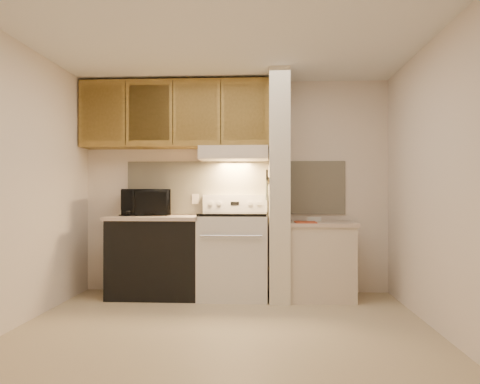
{
  "coord_description": "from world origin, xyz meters",
  "views": [
    {
      "loc": [
        0.35,
        -4.08,
        1.16
      ],
      "look_at": [
        0.1,
        0.75,
        1.18
      ],
      "focal_mm": 35.0,
      "sensor_mm": 36.0,
      "label": 1
    }
  ],
  "objects": [
    {
      "name": "spoon_rest",
      "position": [
        -1.2,
        1.16,
        0.92
      ],
      "size": [
        0.22,
        0.14,
        0.01
      ],
      "primitive_type": "cube",
      "rotation": [
        0.0,
        0.0,
        -0.37
      ],
      "color": "black",
      "rests_on": "left_countertop"
    },
    {
      "name": "cab_door_a",
      "position": [
        -1.51,
        1.17,
        2.08
      ],
      "size": [
        0.46,
        0.01,
        0.63
      ],
      "primitive_type": "cube",
      "color": "olive",
      "rests_on": "upper_cabinets"
    },
    {
      "name": "knife_handle_d",
      "position": [
        0.38,
        1.19,
        1.37
      ],
      "size": [
        0.02,
        0.02,
        0.1
      ],
      "primitive_type": "cylinder",
      "color": "black",
      "rests_on": "knife_strip"
    },
    {
      "name": "knife_blade_b",
      "position": [
        0.38,
        1.03,
        1.21
      ],
      "size": [
        0.01,
        0.04,
        0.18
      ],
      "primitive_type": "cube",
      "color": "silver",
      "rests_on": "knife_strip"
    },
    {
      "name": "hood_lip",
      "position": [
        0.0,
        1.07,
        1.58
      ],
      "size": [
        0.78,
        0.04,
        0.06
      ],
      "primitive_type": "cube",
      "color": "beige",
      "rests_on": "range_hood"
    },
    {
      "name": "right_countertop",
      "position": [
        0.97,
        1.15,
        0.83
      ],
      "size": [
        0.74,
        0.64,
        0.04
      ],
      "primitive_type": "cube",
      "color": "beige",
      "rests_on": "right_cab_base"
    },
    {
      "name": "backsplash",
      "position": [
        0.0,
        1.49,
        1.24
      ],
      "size": [
        2.6,
        0.02,
        0.63
      ],
      "primitive_type": "cube",
      "color": "beige",
      "rests_on": "wall_back"
    },
    {
      "name": "oven_window",
      "position": [
        0.0,
        0.84,
        0.5
      ],
      "size": [
        0.5,
        0.01,
        0.3
      ],
      "primitive_type": "cube",
      "color": "black",
      "rests_on": "range_body"
    },
    {
      "name": "wall_back",
      "position": [
        0.0,
        1.5,
        1.25
      ],
      "size": [
        3.6,
        2.5,
        0.02
      ],
      "primitive_type": "cube",
      "rotation": [
        1.57,
        0.0,
        0.0
      ],
      "color": "white",
      "rests_on": "floor"
    },
    {
      "name": "floor",
      "position": [
        0.0,
        0.0,
        0.0
      ],
      "size": [
        3.6,
        3.6,
        0.0
      ],
      "primitive_type": "plane",
      "color": "#C9B58E",
      "rests_on": "ground"
    },
    {
      "name": "upper_cabinets",
      "position": [
        -0.69,
        1.32,
        2.08
      ],
      "size": [
        2.18,
        0.33,
        0.77
      ],
      "primitive_type": "cube",
      "color": "olive",
      "rests_on": "wall_back"
    },
    {
      "name": "left_countertop",
      "position": [
        -0.88,
        1.17,
        0.89
      ],
      "size": [
        1.04,
        0.67,
        0.04
      ],
      "primitive_type": "cube",
      "color": "beige",
      "rests_on": "dishwasher_front"
    },
    {
      "name": "knife_strip",
      "position": [
        0.39,
        1.1,
        1.32
      ],
      "size": [
        0.02,
        0.42,
        0.04
      ],
      "primitive_type": "cube",
      "color": "black",
      "rests_on": "partition_pillar"
    },
    {
      "name": "cab_door_b",
      "position": [
        -0.96,
        1.17,
        2.08
      ],
      "size": [
        0.46,
        0.01,
        0.63
      ],
      "primitive_type": "cube",
      "color": "olive",
      "rests_on": "upper_cabinets"
    },
    {
      "name": "pillar_trim",
      "position": [
        0.39,
        1.15,
        1.3
      ],
      "size": [
        0.01,
        0.7,
        0.04
      ],
      "primitive_type": "cube",
      "color": "olive",
      "rests_on": "partition_pillar"
    },
    {
      "name": "range_backguard",
      "position": [
        0.0,
        1.44,
        1.05
      ],
      "size": [
        0.76,
        0.08,
        0.2
      ],
      "primitive_type": "cube",
      "color": "silver",
      "rests_on": "range_body"
    },
    {
      "name": "range_knob_left_outer",
      "position": [
        -0.28,
        1.4,
        1.05
      ],
      "size": [
        0.05,
        0.02,
        0.05
      ],
      "primitive_type": "cylinder",
      "rotation": [
        1.57,
        0.0,
        0.0
      ],
      "color": "silver",
      "rests_on": "range_backguard"
    },
    {
      "name": "cab_door_d",
      "position": [
        0.13,
        1.17,
        2.08
      ],
      "size": [
        0.46,
        0.01,
        0.63
      ],
      "primitive_type": "cube",
      "color": "olive",
      "rests_on": "upper_cabinets"
    },
    {
      "name": "cab_door_c",
      "position": [
        -0.42,
        1.17,
        2.08
      ],
      "size": [
        0.46,
        0.01,
        0.63
      ],
      "primitive_type": "cube",
      "color": "olive",
      "rests_on": "upper_cabinets"
    },
    {
      "name": "knife_handle_a",
      "position": [
        0.38,
        0.94,
        1.37
      ],
      "size": [
        0.02,
        0.02,
        0.1
      ],
      "primitive_type": "cylinder",
      "color": "black",
      "rests_on": "knife_strip"
    },
    {
      "name": "range_knob_right_outer",
      "position": [
        0.28,
        1.4,
        1.05
      ],
      "size": [
        0.05,
        0.02,
        0.05
      ],
      "primitive_type": "cylinder",
      "rotation": [
        1.57,
        0.0,
        0.0
      ],
      "color": "silver",
      "rests_on": "range_backguard"
    },
    {
      "name": "teal_jar",
      "position": [
        -0.83,
        1.39,
        0.96
      ],
      "size": [
        0.09,
        0.09,
        0.1
      ],
      "primitive_type": "cylinder",
      "rotation": [
        0.0,
        0.0,
        -0.04
      ],
      "color": "#206967",
      "rests_on": "left_countertop"
    },
    {
      "name": "cab_gap_c",
      "position": [
        -0.14,
        1.16,
        2.08
      ],
      "size": [
        0.01,
        0.01,
        0.73
      ],
      "primitive_type": "cube",
      "color": "black",
      "rests_on": "upper_cabinets"
    },
    {
      "name": "red_folder",
      "position": [
        0.79,
        1.0,
        0.86
      ],
      "size": [
        0.23,
        0.31,
        0.01
      ],
      "primitive_type": "cube",
      "rotation": [
        0.0,
        0.0,
        0.01
      ],
      "color": "#B14124",
      "rests_on": "right_countertop"
    },
    {
      "name": "knife_handle_e",
      "position": [
        0.38,
        1.27,
        1.37
      ],
      "size": [
        0.02,
        0.02,
        0.1
      ],
      "primitive_type": "cylinder",
      "color": "black",
      "rests_on": "knife_strip"
    },
    {
      "name": "knife_blade_a",
      "position": [
        0.38,
        0.94,
        1.22
      ],
      "size": [
        0.01,
        0.03,
        0.16
      ],
      "primitive_type": "cube",
      "color": "silver",
      "rests_on": "knife_strip"
    },
    {
      "name": "knife_blade_c",
      "position": [
        0.38,
        1.11,
        1.2
      ],
      "size": [
        0.01,
        0.04,
        0.2
      ],
      "primitive_type": "cube",
      "color": "silver",
      "rests_on": "knife_strip"
    },
    {
      "name": "microwave",
      "position": [
        -1.04,
        1.31,
        1.06
      ],
      "size": [
        0.64,
        0.52,
        0.31
      ],
      "primitive_type": "imported",
      "rotation": [
        0.0,
        0.0,
        0.29
      ],
      "color": "black",
      "rests_on": "left_countertop"
    },
    {
      "name": "range_display",
      "position": [
        0.0,
        1.4,
        1.05
      ],
      "size": [
        0.1,
        0.01,
        0.04
      ],
      "primitive_type": "cube",
      "color": "black",
      "rests_on": "range_backguard"
    },
    {
      "name": "knife_handle_b",
      "position": [
        0.38,
        1.03,
        1.37
      ],
      "size": [
        0.02,
        0.02,
        0.1
      ],
      "primitive_type": "cylinder",
      "color": "black",
      "rests_on": "knife_strip"
    },
    {
      "name": "cab_gap_b",
      "position": [
        -0.69,
        1.16,
        2.08
      ],
      "size": [
        0.01,
        0.01,
        0.73
      ],
      "primitive_type": "cube",
      "color": "black",
      "rests_on": "upper_cabinets"
    },
    {
      "name": "range_knob_left_inner",
      "position": [
        -0.18,
        1.4,
        1.05
      ],
      "size": [
        0.05,
        0.02,
        0.05
      ],
      "primitive_type": "cylinder",
      "rotation": [
        1.57,
        0.0,
        0.0
      ],
      "color": "silver",
      "rests_on": "range_backguard"
    },
    {
      "name": "knife_blade_e",
      "position": [
        0.38,
        1.27,
        1.21
      ],
      "size": [
        0.01,
        0.04,
        0.18
      ],
      "primitive_type": "cube",
      "color": "silver",
      "rests_on": "knife_strip"
    },
    {
      "name": "range_knob_right_inner",
      "position": [
        0.18,
        1.4,
        1.05
      ],
      "size": [
        0.05,
        0.02,
        0.05
      ],
      "primitive_type": "cylinder",
      "rotation": [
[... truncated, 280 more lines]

